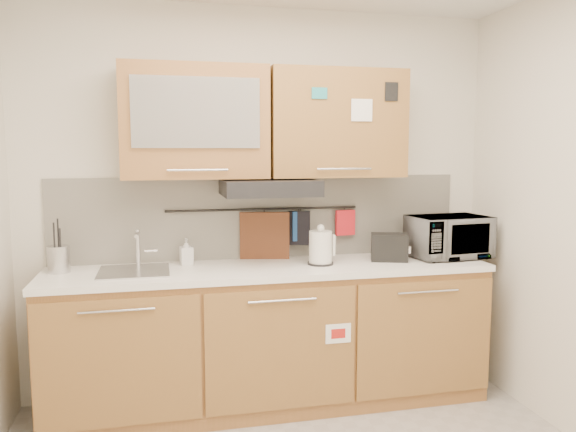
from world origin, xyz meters
TOP-DOWN VIEW (x-y plane):
  - wall_back at (0.00, 1.50)m, footprint 3.20×0.00m
  - base_cabinet at (0.00, 1.19)m, footprint 2.80×0.64m
  - countertop at (0.00, 1.19)m, footprint 2.82×0.62m
  - backsplash at (0.00, 1.49)m, footprint 2.80×0.02m
  - upper_cabinets at (-0.00, 1.32)m, footprint 1.82×0.37m
  - range_hood at (0.00, 1.25)m, footprint 0.60×0.46m
  - sink at (-0.85, 1.21)m, footprint 0.42×0.40m
  - utensil_rail at (0.00, 1.45)m, footprint 1.30×0.02m
  - utensil_crock at (-1.29, 1.30)m, footprint 0.14×0.14m
  - kettle at (0.32, 1.17)m, footprint 0.19×0.18m
  - toaster at (0.80, 1.18)m, footprint 0.27×0.22m
  - microwave at (1.25, 1.20)m, footprint 0.55×0.40m
  - soap_bottle at (-0.53, 1.36)m, footprint 0.09×0.09m
  - cutting_board at (0.00, 1.44)m, footprint 0.33×0.10m
  - oven_mitt at (0.26, 1.44)m, footprint 0.12×0.03m
  - dark_pouch at (0.25, 1.44)m, footprint 0.15×0.09m
  - pot_holder at (0.58, 1.44)m, footprint 0.14×0.04m

SIDE VIEW (x-z plane):
  - base_cabinet at x=0.00m, z-range -0.03..0.85m
  - countertop at x=0.00m, z-range 0.88..0.92m
  - sink at x=-0.85m, z-range 0.79..1.05m
  - utensil_crock at x=-1.29m, z-range 0.84..1.17m
  - soap_bottle at x=-0.53m, z-range 0.92..1.09m
  - toaster at x=0.80m, z-range 0.92..1.10m
  - kettle at x=0.32m, z-range 0.89..1.16m
  - cutting_board at x=0.00m, z-range 0.83..1.24m
  - microwave at x=1.25m, z-range 0.92..1.21m
  - dark_pouch at x=0.25m, z-range 1.01..1.24m
  - oven_mitt at x=0.26m, z-range 1.04..1.24m
  - pot_holder at x=0.58m, z-range 1.06..1.24m
  - backsplash at x=0.00m, z-range 0.92..1.48m
  - utensil_rail at x=0.00m, z-range 1.25..1.27m
  - wall_back at x=0.00m, z-range -0.30..2.90m
  - range_hood at x=0.00m, z-range 1.37..1.47m
  - upper_cabinets at x=0.00m, z-range 1.48..2.18m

